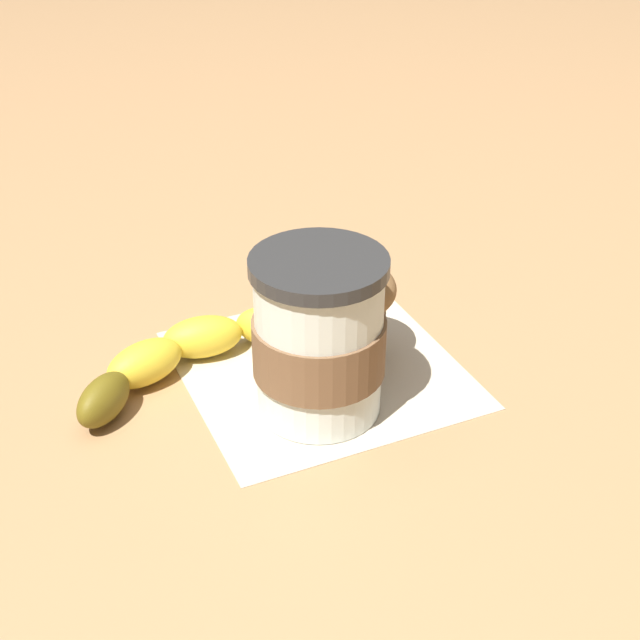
# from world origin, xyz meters

# --- Properties ---
(ground_plane) EXTENTS (3.00, 3.00, 0.00)m
(ground_plane) POSITION_xyz_m (0.00, 0.00, 0.00)
(ground_plane) COLOR #A87C51
(paper_napkin) EXTENTS (0.22, 0.22, 0.00)m
(paper_napkin) POSITION_xyz_m (0.00, 0.00, 0.00)
(paper_napkin) COLOR beige
(paper_napkin) RESTS_ON ground_plane
(coffee_cup) EXTENTS (0.10, 0.10, 0.12)m
(coffee_cup) POSITION_xyz_m (-0.05, 0.02, 0.06)
(coffee_cup) COLOR silver
(coffee_cup) RESTS_ON paper_napkin
(muffin) EXTENTS (0.08, 0.08, 0.08)m
(muffin) POSITION_xyz_m (0.01, -0.03, 0.05)
(muffin) COLOR beige
(muffin) RESTS_ON paper_napkin
(banana) EXTENTS (0.11, 0.20, 0.03)m
(banana) POSITION_xyz_m (0.04, 0.10, 0.02)
(banana) COLOR gold
(banana) RESTS_ON paper_napkin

